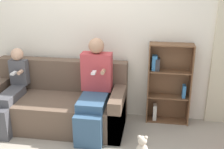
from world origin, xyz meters
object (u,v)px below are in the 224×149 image
object	(u,v)px
couch	(58,104)
teddy_bear	(142,147)
child_seated	(11,91)
adult_seated	(94,87)
bookshelf	(168,83)

from	to	relation	value
couch	teddy_bear	world-z (taller)	couch
child_seated	teddy_bear	world-z (taller)	child_seated
couch	teddy_bear	xyz separation A→B (m)	(1.22, -0.62, -0.16)
adult_seated	bookshelf	xyz separation A→B (m)	(0.96, 0.44, -0.06)
adult_seated	child_seated	distance (m)	1.15
adult_seated	teddy_bear	world-z (taller)	adult_seated
couch	bookshelf	distance (m)	1.58
couch	bookshelf	world-z (taller)	bookshelf
adult_seated	teddy_bear	xyz separation A→B (m)	(0.67, -0.51, -0.50)
bookshelf	couch	bearing A→B (deg)	-167.76
child_seated	teddy_bear	bearing A→B (deg)	-14.24
couch	adult_seated	xyz separation A→B (m)	(0.55, -0.11, 0.35)
adult_seated	teddy_bear	distance (m)	0.98
adult_seated	child_seated	xyz separation A→B (m)	(-1.14, -0.05, -0.11)
adult_seated	teddy_bear	size ratio (longest dim) A/B	4.34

